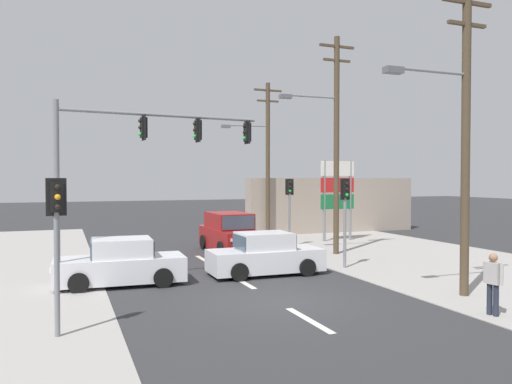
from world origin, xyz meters
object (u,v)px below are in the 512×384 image
at_px(utility_pole_midground_right, 334,138).
at_px(utility_pole_background_right, 266,154).
at_px(traffic_signal_mast, 134,154).
at_px(sedan_crossing_left, 121,264).
at_px(utility_pole_foreground_right, 462,131).
at_px(shopping_plaza_sign, 337,189).
at_px(pedestrian_at_kerb, 493,281).
at_px(pedestal_signal_far_median, 289,201).
at_px(pedestal_signal_right_kerb, 345,207).
at_px(pedestal_signal_left_kerb, 57,229).
at_px(suv_oncoming_mid, 230,234).
at_px(sedan_kerbside_parked, 265,256).

bearing_deg(utility_pole_midground_right, utility_pole_background_right, 91.93).
relative_size(traffic_signal_mast, sedan_crossing_left, 1.60).
height_order(utility_pole_foreground_right, shopping_plaza_sign, utility_pole_foreground_right).
distance_m(utility_pole_midground_right, pedestrian_at_kerb, 11.77).
bearing_deg(pedestal_signal_far_median, pedestal_signal_right_kerb, -95.10).
height_order(utility_pole_midground_right, sedan_crossing_left, utility_pole_midground_right).
distance_m(utility_pole_background_right, pedestrian_at_kerb, 19.06).
xyz_separation_m(utility_pole_foreground_right, utility_pole_midground_right, (0.70, 8.76, 0.47)).
relative_size(utility_pole_foreground_right, sedan_crossing_left, 2.15).
xyz_separation_m(utility_pole_midground_right, shopping_plaza_sign, (2.80, 4.43, -2.47)).
xyz_separation_m(traffic_signal_mast, shopping_plaza_sign, (12.45, 8.04, -1.37)).
bearing_deg(shopping_plaza_sign, traffic_signal_mast, -147.14).
distance_m(shopping_plaza_sign, pedestrian_at_kerb, 15.93).
relative_size(pedestal_signal_right_kerb, shopping_plaza_sign, 0.77).
distance_m(utility_pole_foreground_right, pedestrian_at_kerb, 4.60).
height_order(pedestal_signal_right_kerb, pedestal_signal_left_kerb, same).
distance_m(pedestal_signal_left_kerb, pedestal_signal_far_median, 16.08).
distance_m(utility_pole_midground_right, pedestal_signal_right_kerb, 4.75).
bearing_deg(shopping_plaza_sign, sedan_crossing_left, -148.71).
bearing_deg(suv_oncoming_mid, pedestal_signal_left_kerb, -124.61).
distance_m(pedestal_signal_right_kerb, pedestal_signal_left_kerb, 11.75).
distance_m(utility_pole_background_right, pedestal_signal_right_kerb, 11.53).
xyz_separation_m(utility_pole_background_right, shopping_plaza_sign, (3.06, -3.37, -2.08)).
distance_m(utility_pole_foreground_right, sedan_crossing_left, 11.62).
bearing_deg(pedestal_signal_left_kerb, pedestrian_at_kerb, -11.89).
distance_m(pedestal_signal_right_kerb, suv_oncoming_mid, 6.77).
bearing_deg(pedestal_signal_left_kerb, traffic_signal_mast, 64.83).
distance_m(sedan_kerbside_parked, sedan_crossing_left, 5.20).
relative_size(shopping_plaza_sign, suv_oncoming_mid, 1.00).
distance_m(pedestal_signal_right_kerb, pedestal_signal_far_median, 6.45).
relative_size(pedestal_signal_far_median, shopping_plaza_sign, 0.77).
distance_m(sedan_crossing_left, pedestrian_at_kerb, 11.28).
distance_m(sedan_kerbside_parked, pedestrian_at_kerb, 8.07).
bearing_deg(sedan_crossing_left, pedestal_signal_right_kerb, 0.16).
bearing_deg(sedan_kerbside_parked, pedestal_signal_right_kerb, 0.83).
relative_size(utility_pole_background_right, suv_oncoming_mid, 2.06).
bearing_deg(shopping_plaza_sign, utility_pole_background_right, 132.31).
distance_m(traffic_signal_mast, sedan_kerbside_parked, 6.02).
xyz_separation_m(utility_pole_foreground_right, sedan_kerbside_parked, (-4.17, 5.34, -4.28)).
relative_size(pedestal_signal_left_kerb, sedan_crossing_left, 0.83).
xyz_separation_m(traffic_signal_mast, sedan_kerbside_parked, (4.78, 0.19, -3.65)).
bearing_deg(sedan_kerbside_parked, pedestal_signal_far_median, 58.23).
height_order(utility_pole_midground_right, shopping_plaza_sign, utility_pole_midground_right).
bearing_deg(utility_pole_foreground_right, pedestal_signal_left_kerb, 179.00).
bearing_deg(pedestal_signal_right_kerb, utility_pole_foreground_right, -82.25).
height_order(utility_pole_foreground_right, suv_oncoming_mid, utility_pole_foreground_right).
height_order(traffic_signal_mast, pedestrian_at_kerb, traffic_signal_mast).
bearing_deg(pedestrian_at_kerb, pedestal_signal_left_kerb, 168.11).
bearing_deg(sedan_crossing_left, traffic_signal_mast, -27.20).
bearing_deg(traffic_signal_mast, pedestal_signal_left_kerb, -115.17).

